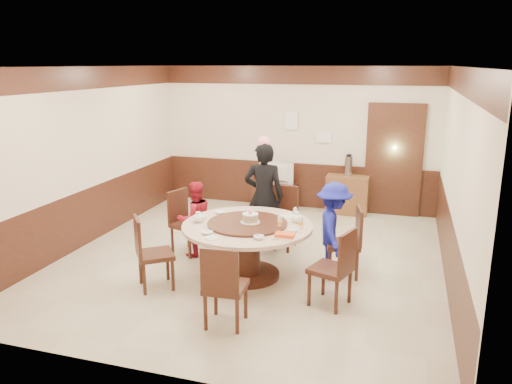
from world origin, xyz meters
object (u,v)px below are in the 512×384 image
(person_blue, at_px, (334,229))
(television, at_px, (274,173))
(person_standing, at_px, (264,196))
(side_cabinet, at_px, (347,195))
(person_red, at_px, (195,219))
(shrimp_platter, at_px, (285,236))
(thermos, at_px, (348,166))
(birthday_cake, at_px, (250,218))
(tv_stand, at_px, (274,196))
(banquet_table, at_px, (247,240))

(person_blue, xyz_separation_m, television, (-1.62, 2.96, 0.06))
(person_standing, distance_m, side_cabinet, 2.56)
(person_standing, height_order, person_red, person_standing)
(shrimp_platter, distance_m, thermos, 3.81)
(birthday_cake, distance_m, tv_stand, 3.47)
(banquet_table, bearing_deg, tv_stand, 98.75)
(person_standing, bearing_deg, side_cabinet, -122.07)
(shrimp_platter, bearing_deg, person_standing, 115.17)
(television, bearing_deg, person_blue, 130.41)
(banquet_table, height_order, tv_stand, banquet_table)
(person_red, distance_m, person_blue, 2.10)
(person_standing, height_order, birthday_cake, person_standing)
(shrimp_platter, bearing_deg, banquet_table, 148.03)
(banquet_table, bearing_deg, shrimp_platter, -31.97)
(birthday_cake, height_order, thermos, thermos)
(shrimp_platter, xyz_separation_m, side_cabinet, (0.32, 3.79, -0.40))
(person_red, xyz_separation_m, person_blue, (2.10, -0.11, 0.08))
(birthday_cake, relative_size, television, 0.35)
(person_standing, bearing_deg, thermos, -122.07)
(person_red, height_order, thermos, person_red)
(thermos, bearing_deg, side_cabinet, 0.00)
(thermos, bearing_deg, person_standing, -114.03)
(shrimp_platter, bearing_deg, side_cabinet, 85.10)
(tv_stand, height_order, thermos, thermos)
(banquet_table, xyz_separation_m, birthday_cake, (0.04, 0.01, 0.31))
(thermos, bearing_deg, television, -178.82)
(tv_stand, bearing_deg, person_blue, -61.30)
(person_red, bearing_deg, side_cabinet, -168.17)
(person_red, bearing_deg, thermos, -168.17)
(person_blue, bearing_deg, banquet_table, 97.72)
(person_blue, bearing_deg, thermos, -9.91)
(person_blue, relative_size, television, 1.74)
(person_blue, distance_m, birthday_cake, 1.15)
(television, distance_m, thermos, 1.47)
(television, relative_size, side_cabinet, 0.94)
(banquet_table, bearing_deg, person_standing, 94.56)
(television, bearing_deg, thermos, -167.11)
(person_standing, xyz_separation_m, thermos, (1.02, 2.30, 0.09))
(person_red, height_order, person_blue, person_blue)
(banquet_table, height_order, person_red, person_red)
(television, height_order, side_cabinet, television)
(shrimp_platter, height_order, thermos, thermos)
(banquet_table, distance_m, thermos, 3.56)
(person_standing, distance_m, shrimp_platter, 1.65)
(birthday_cake, bearing_deg, tv_stand, 99.43)
(thermos, bearing_deg, shrimp_platter, -94.90)
(side_cabinet, bearing_deg, television, -178.82)
(person_blue, xyz_separation_m, shrimp_platter, (-0.49, -0.80, 0.13))
(birthday_cake, height_order, television, birthday_cake)
(person_blue, bearing_deg, birthday_cake, 98.18)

